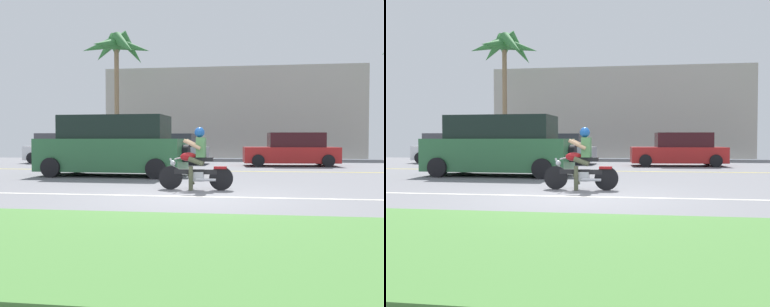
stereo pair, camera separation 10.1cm
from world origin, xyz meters
The scene contains 11 objects.
ground centered at (0.00, 3.00, -0.02)m, with size 56.00×30.00×0.04m, color slate.
grass_median centered at (0.00, -4.10, 0.03)m, with size 56.00×3.80×0.06m, color #477A38.
lane_line_near centered at (0.00, 0.14, 0.00)m, with size 50.40×0.12×0.01m, color silver.
lane_line_far centered at (0.00, 7.55, 0.00)m, with size 50.40×0.12×0.01m, color yellow.
motorcyclist centered at (0.02, 1.36, 0.64)m, with size 1.82×0.59×1.52m.
suv_nearby centered at (-3.24, 5.01, 0.98)m, with size 5.07×2.31×2.02m.
parked_car_0 centered at (-8.41, 12.36, 0.72)m, with size 4.07×1.91×1.55m.
parked_car_1 centered at (-2.91, 12.07, 0.71)m, with size 4.45×2.09×1.52m.
parked_car_2 centered at (3.23, 11.28, 0.72)m, with size 4.40×2.10×1.54m.
palm_tree_1 centered at (-6.70, 16.02, 6.62)m, with size 4.20×4.18×7.86m.
building_far centered at (0.12, 21.00, 3.01)m, with size 17.15×4.00×6.02m, color #A8A399.
Camera 2 is at (1.41, -8.74, 1.22)m, focal length 39.48 mm.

